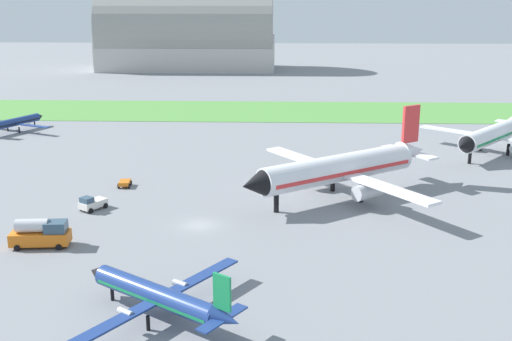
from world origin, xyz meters
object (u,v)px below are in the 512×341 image
(pushback_tug_near_gate, at_px, (92,203))
(airplane_midfield_jet, at_px, (342,168))
(baggage_cart_by_runway, at_px, (125,183))
(airplane_foreground_turboprop, at_px, (158,296))
(fuel_truck_midfield, at_px, (41,233))
(airplane_parked_jet_far, at_px, (494,134))
(airplane_taxiing_turboprop, at_px, (15,122))

(pushback_tug_near_gate, bearing_deg, airplane_midfield_jet, 134.11)
(airplane_midfield_jet, distance_m, pushback_tug_near_gate, 34.08)
(airplane_midfield_jet, distance_m, baggage_cart_by_runway, 31.94)
(airplane_foreground_turboprop, bearing_deg, fuel_truck_midfield, -10.18)
(airplane_foreground_turboprop, relative_size, baggage_cart_by_runway, 7.26)
(airplane_foreground_turboprop, distance_m, airplane_midfield_jet, 39.95)
(airplane_parked_jet_far, bearing_deg, airplane_taxiing_turboprop, -59.05)
(airplane_foreground_turboprop, distance_m, airplane_taxiing_turboprop, 88.55)
(airplane_taxiing_turboprop, relative_size, baggage_cart_by_runway, 6.92)
(fuel_truck_midfield, bearing_deg, airplane_parked_jet_far, 29.88)
(airplane_foreground_turboprop, height_order, airplane_taxiing_turboprop, airplane_foreground_turboprop)
(fuel_truck_midfield, bearing_deg, airplane_foreground_turboprop, -49.44)
(airplane_foreground_turboprop, relative_size, pushback_tug_near_gate, 4.49)
(fuel_truck_midfield, xyz_separation_m, baggage_cart_by_runway, (3.92, 23.05, -1.01))
(airplane_taxiing_turboprop, bearing_deg, airplane_midfield_jet, -98.55)
(baggage_cart_by_runway, bearing_deg, fuel_truck_midfield, -12.65)
(airplane_parked_jet_far, xyz_separation_m, pushback_tug_near_gate, (-62.66, -32.61, -2.64))
(pushback_tug_near_gate, xyz_separation_m, baggage_cart_by_runway, (1.82, 10.44, -0.34))
(airplane_taxiing_turboprop, bearing_deg, baggage_cart_by_runway, -114.96)
(airplane_midfield_jet, bearing_deg, baggage_cart_by_runway, -42.85)
(airplane_midfield_jet, xyz_separation_m, fuel_truck_midfield, (-35.40, -19.07, -2.66))
(pushback_tug_near_gate, bearing_deg, airplane_taxiing_turboprop, -114.80)
(airplane_parked_jet_far, distance_m, baggage_cart_by_runway, 64.82)
(fuel_truck_midfield, bearing_deg, baggage_cart_by_runway, 75.29)
(pushback_tug_near_gate, relative_size, fuel_truck_midfield, 0.60)
(airplane_midfield_jet, bearing_deg, airplane_parked_jet_far, -173.93)
(airplane_midfield_jet, xyz_separation_m, baggage_cart_by_runway, (-31.48, 3.99, -3.68))
(pushback_tug_near_gate, bearing_deg, airplane_parked_jet_far, 150.64)
(airplane_foreground_turboprop, xyz_separation_m, fuel_truck_midfield, (-16.31, 15.96, -0.70))
(airplane_parked_jet_far, height_order, airplane_midfield_jet, airplane_midfield_jet)
(airplane_taxiing_turboprop, bearing_deg, airplane_parked_jet_far, -74.73)
(airplane_midfield_jet, height_order, baggage_cart_by_runway, airplane_midfield_jet)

